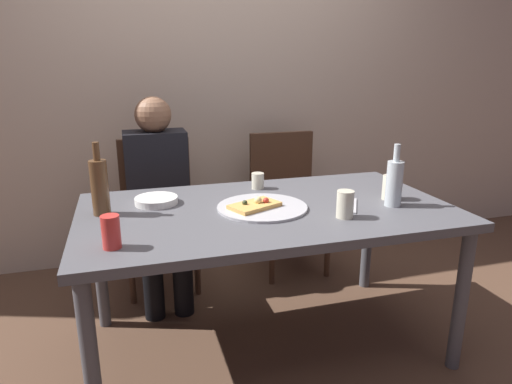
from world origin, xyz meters
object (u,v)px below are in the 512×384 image
Objects in this scene: table_knife at (354,206)px; chair_right at (287,192)px; pizza_slice_last at (255,205)px; guest_in_sweater at (159,190)px; wine_bottle at (394,182)px; tumbler_far at (345,204)px; plate_stack at (156,200)px; chair_left at (158,203)px; tumbler_near at (258,181)px; soda_can at (111,232)px; pizza_tray at (262,207)px; dining_table at (267,221)px; wine_glass at (390,187)px; beer_bottle at (100,186)px.

chair_right is (0.03, 0.97, -0.21)m from table_knife.
pizza_slice_last is 0.22× the size of guest_in_sweater.
guest_in_sweater is at bearing 116.64° from pizza_slice_last.
wine_bottle reaches higher than tumbler_far.
plate_stack is 0.71m from chair_left.
tumbler_near is at bearing 138.81° from wine_bottle.
table_knife is 0.19× the size of guest_in_sweater.
tumbler_near is 0.53m from table_knife.
soda_can reaches higher than plate_stack.
soda_can is (-1.23, -0.15, -0.05)m from wine_bottle.
pizza_tray is at bearing 114.77° from chair_left.
dining_table is 0.41m from table_knife.
tumbler_near is (0.07, 0.32, 0.04)m from pizza_tray.
table_knife is at bearing 135.21° from guest_in_sweater.
wine_bottle reaches higher than chair_left.
guest_in_sweater is (0.05, 0.52, -0.10)m from plate_stack.
chair_right is 0.87m from guest_in_sweater.
table_knife reaches higher than dining_table.
soda_can reaches higher than wine_glass.
pizza_slice_last is at bearing 112.60° from chair_left.
chair_left is at bearing 116.59° from dining_table.
chair_left reaches higher than wine_glass.
tumbler_far is at bearing -67.13° from tumbler_near.
pizza_tray is at bearing -153.92° from dining_table.
dining_table is 0.33m from tumbler_near.
wine_glass is at bearing 138.60° from chair_left.
beer_bottle is 0.88m from chair_left.
guest_in_sweater is (0.29, 0.61, -0.21)m from beer_bottle.
tumbler_near is 0.68× the size of soda_can.
wine_bottle is 1.45× the size of plate_stack.
pizza_tray is 0.45× the size of chair_left.
tumbler_near is 0.66m from wine_glass.
guest_in_sweater reaches higher than chair_right.
dining_table is at bearing 165.91° from wine_bottle.
plate_stack is at bearing 84.77° from guest_in_sweater.
tumbler_near is at bearing 139.82° from guest_in_sweater.
pizza_slice_last is 0.83m from guest_in_sweater.
chair_right reaches higher than wine_glass.
pizza_slice_last is 0.67m from soda_can.
pizza_tray is at bearing 167.79° from wine_bottle.
chair_right is at bearing 101.64° from wine_glass.
soda_can reaches higher than dining_table.
guest_in_sweater reaches higher than dining_table.
pizza_tray reaches higher than table_knife.
wine_glass is 0.13× the size of chair_left.
dining_table is 0.53m from plate_stack.
chair_right is (-0.19, 0.92, -0.27)m from wine_glass.
wine_bottle is at bearing -14.09° from dining_table.
pizza_tray reaches higher than dining_table.
wine_bottle is 0.69m from tumbler_near.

